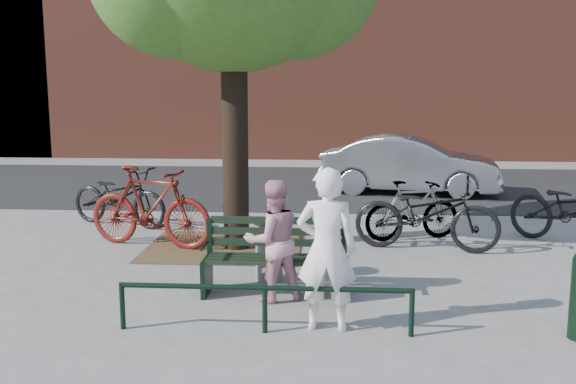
# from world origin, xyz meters

# --- Properties ---
(ground) EXTENTS (90.00, 90.00, 0.00)m
(ground) POSITION_xyz_m (0.00, 0.00, 0.00)
(ground) COLOR gray
(ground) RESTS_ON ground
(dirt_pit) EXTENTS (2.40, 2.00, 0.02)m
(dirt_pit) POSITION_xyz_m (-1.00, 2.20, 0.01)
(dirt_pit) COLOR brown
(dirt_pit) RESTS_ON ground
(road) EXTENTS (40.00, 7.00, 0.01)m
(road) POSITION_xyz_m (0.00, 8.50, 0.01)
(road) COLOR black
(road) RESTS_ON ground
(park_bench) EXTENTS (1.74, 0.54, 0.97)m
(park_bench) POSITION_xyz_m (-0.00, 0.08, 0.48)
(park_bench) COLOR black
(park_bench) RESTS_ON ground
(guard_railing) EXTENTS (3.06, 0.06, 0.51)m
(guard_railing) POSITION_xyz_m (0.00, -1.20, 0.40)
(guard_railing) COLOR black
(guard_railing) RESTS_ON ground
(person_left) EXTENTS (0.65, 0.45, 1.72)m
(person_left) POSITION_xyz_m (0.63, -1.05, 0.86)
(person_left) COLOR white
(person_left) RESTS_ON ground
(person_right) EXTENTS (0.87, 0.79, 1.45)m
(person_right) POSITION_xyz_m (-0.01, -0.17, 0.72)
(person_right) COLOR #CC8C99
(person_right) RESTS_ON ground
(litter_bin) EXTENTS (0.39, 0.39, 0.81)m
(litter_bin) POSITION_xyz_m (-0.13, 0.60, 0.41)
(litter_bin) COLOR gray
(litter_bin) RESTS_ON ground
(bicycle_a) EXTENTS (2.16, 1.40, 1.07)m
(bicycle_a) POSITION_xyz_m (-3.15, 3.67, 0.54)
(bicycle_a) COLOR black
(bicycle_a) RESTS_ON ground
(bicycle_b) EXTENTS (2.22, 1.16, 1.28)m
(bicycle_b) POSITION_xyz_m (-2.16, 2.20, 0.64)
(bicycle_b) COLOR #52110B
(bicycle_b) RESTS_ON ground
(bicycle_c) EXTENTS (2.31, 1.18, 1.16)m
(bicycle_c) POSITION_xyz_m (2.14, 2.29, 0.58)
(bicycle_c) COLOR black
(bicycle_c) RESTS_ON ground
(bicycle_d) EXTENTS (1.72, 0.96, 0.99)m
(bicycle_d) POSITION_xyz_m (2.01, 2.95, 0.50)
(bicycle_d) COLOR gray
(bicycle_d) RESTS_ON ground
(bicycle_e) EXTENTS (2.09, 2.11, 1.16)m
(bicycle_e) POSITION_xyz_m (4.51, 2.69, 0.58)
(bicycle_e) COLOR black
(bicycle_e) RESTS_ON ground
(parked_car) EXTENTS (4.27, 2.09, 1.35)m
(parked_car) POSITION_xyz_m (2.50, 7.49, 0.67)
(parked_car) COLOR gray
(parked_car) RESTS_ON ground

